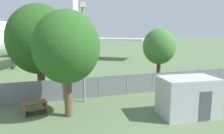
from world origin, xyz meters
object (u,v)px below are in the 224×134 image
Objects in this scene: airplane at (49,36)px; picnic_bench_near_cabin at (35,106)px; tree_behind_benches at (159,47)px; portable_cabin at (188,97)px; tree_near_hangar at (39,40)px; tree_left_of_cabin at (66,47)px.

picnic_bench_near_cabin is (-2.12, -29.84, -4.01)m from airplane.
portable_cabin is at bearing -106.63° from tree_behind_benches.
tree_near_hangar is 11.72m from tree_behind_benches.
tree_behind_benches is (10.07, -25.28, -0.51)m from airplane.
tree_near_hangar reaches higher than portable_cabin.
airplane is at bearing 90.12° from tree_left_of_cabin.
picnic_bench_near_cabin is at bearing 22.77° from airplane.
picnic_bench_near_cabin is 0.27× the size of tree_left_of_cabin.
portable_cabin is at bearing -40.24° from tree_near_hangar.
airplane is 23.42× the size of picnic_bench_near_cabin.
tree_left_of_cabin is (2.19, -1.27, 4.13)m from picnic_bench_near_cabin.
tree_left_of_cabin is at bearing -73.08° from tree_near_hangar.
tree_left_of_cabin reaches higher than tree_behind_benches.
airplane is at bearing 86.39° from tree_near_hangar.
portable_cabin is at bearing -16.94° from tree_left_of_cabin.
portable_cabin is 8.90m from tree_behind_benches.
airplane is 30.18m from picnic_bench_near_cabin.
tree_behind_benches is at bearing 48.55° from airplane.
tree_behind_benches is (12.19, 4.56, 3.50)m from picnic_bench_near_cabin.
tree_left_of_cabin is at bearing -30.25° from picnic_bench_near_cabin.
picnic_bench_near_cabin is at bearing -159.51° from tree_behind_benches.
portable_cabin is at bearing 39.71° from airplane.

